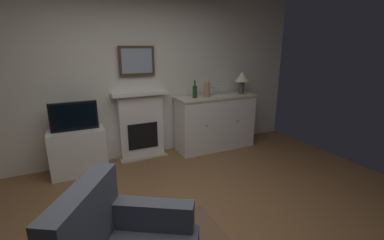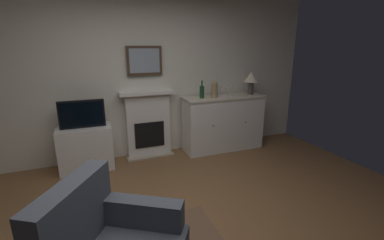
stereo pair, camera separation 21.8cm
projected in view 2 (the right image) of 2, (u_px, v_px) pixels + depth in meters
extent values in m
cube|color=silver|center=(135.00, 68.00, 4.12)|extent=(6.22, 0.06, 2.91)
cube|color=white|center=(148.00, 125.00, 4.32)|extent=(0.70, 0.18, 1.05)
cube|color=tan|center=(151.00, 156.00, 4.37)|extent=(0.77, 0.20, 0.03)
cube|color=black|center=(150.00, 135.00, 4.27)|extent=(0.48, 0.02, 0.42)
cube|color=white|center=(147.00, 93.00, 4.15)|extent=(0.87, 0.27, 0.05)
cube|color=#473323|center=(144.00, 61.00, 4.07)|extent=(0.55, 0.03, 0.45)
cube|color=#8C99A8|center=(145.00, 61.00, 4.06)|extent=(0.47, 0.01, 0.37)
cube|color=white|center=(223.00, 124.00, 4.63)|extent=(1.39, 0.45, 0.92)
cube|color=beige|center=(224.00, 97.00, 4.50)|extent=(1.42, 0.48, 0.03)
sphere|color=brown|center=(213.00, 126.00, 4.29)|extent=(0.02, 0.02, 0.02)
sphere|color=brown|center=(245.00, 122.00, 4.50)|extent=(0.02, 0.02, 0.02)
cylinder|color=#4C4742|center=(251.00, 88.00, 4.65)|extent=(0.10, 0.10, 0.22)
cone|color=#EFE5C6|center=(251.00, 77.00, 4.59)|extent=(0.26, 0.26, 0.18)
cylinder|color=#193F1E|center=(202.00, 92.00, 4.31)|extent=(0.08, 0.08, 0.20)
cylinder|color=#193F1E|center=(202.00, 83.00, 4.27)|extent=(0.03, 0.03, 0.09)
cylinder|color=silver|center=(220.00, 96.00, 4.46)|extent=(0.06, 0.06, 0.00)
cylinder|color=silver|center=(220.00, 94.00, 4.45)|extent=(0.01, 0.01, 0.09)
cone|color=silver|center=(221.00, 89.00, 4.43)|extent=(0.07, 0.07, 0.07)
cylinder|color=silver|center=(226.00, 96.00, 4.50)|extent=(0.06, 0.06, 0.00)
cylinder|color=silver|center=(226.00, 93.00, 4.48)|extent=(0.01, 0.01, 0.09)
cone|color=silver|center=(226.00, 89.00, 4.46)|extent=(0.07, 0.07, 0.07)
cylinder|color=silver|center=(232.00, 96.00, 4.53)|extent=(0.06, 0.06, 0.00)
cylinder|color=silver|center=(232.00, 93.00, 4.52)|extent=(0.01, 0.01, 0.09)
cone|color=silver|center=(232.00, 88.00, 4.50)|extent=(0.07, 0.07, 0.07)
cylinder|color=#9E7F5B|center=(214.00, 91.00, 4.34)|extent=(0.11, 0.11, 0.24)
sphere|color=#9E7F5B|center=(215.00, 83.00, 4.31)|extent=(0.08, 0.08, 0.08)
cube|color=white|center=(86.00, 148.00, 3.88)|extent=(0.75, 0.42, 0.65)
cube|color=black|center=(82.00, 114.00, 3.72)|extent=(0.62, 0.06, 0.40)
cube|color=black|center=(82.00, 115.00, 3.69)|extent=(0.57, 0.01, 0.35)
cube|color=#474C56|center=(73.00, 217.00, 1.78)|extent=(0.53, 0.73, 0.50)
cube|color=#474C56|center=(138.00, 212.00, 2.06)|extent=(0.69, 0.50, 0.22)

